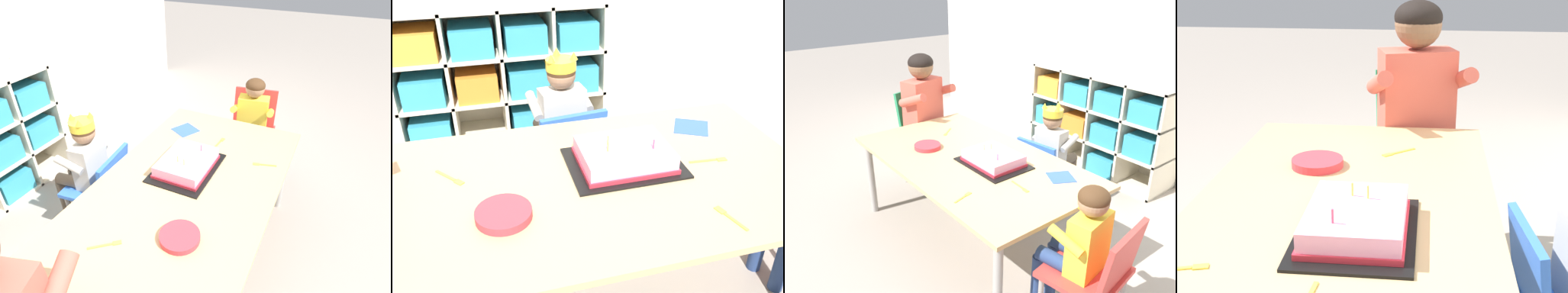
# 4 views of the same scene
# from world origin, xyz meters

# --- Properties ---
(ground) EXTENTS (16.00, 16.00, 0.00)m
(ground) POSITION_xyz_m (0.00, 0.00, 0.00)
(ground) COLOR gray
(activity_table) EXTENTS (1.53, 0.87, 0.58)m
(activity_table) POSITION_xyz_m (0.00, 0.00, 0.53)
(activity_table) COLOR tan
(activity_table) RESTS_ON ground
(classroom_chair_blue) EXTENTS (0.37, 0.36, 0.58)m
(classroom_chair_blue) POSITION_xyz_m (0.05, 0.60, 0.35)
(classroom_chair_blue) COLOR blue
(classroom_chair_blue) RESTS_ON ground
(child_with_crown) EXTENTS (0.31, 0.32, 0.82)m
(child_with_crown) POSITION_xyz_m (0.04, 0.71, 0.51)
(child_with_crown) COLOR #B2ADA3
(child_with_crown) RESTS_ON ground
(classroom_chair_guest_side) EXTENTS (0.40, 0.39, 0.68)m
(classroom_chair_guest_side) POSITION_xyz_m (1.01, -0.06, 0.41)
(classroom_chair_guest_side) COLOR red
(classroom_chair_guest_side) RESTS_ON ground
(guest_at_table_side) EXTENTS (0.32, 0.32, 0.82)m
(guest_at_table_side) POSITION_xyz_m (0.90, -0.07, 0.53)
(guest_at_table_side) COLOR yellow
(guest_at_table_side) RESTS_ON ground
(birthday_cake_on_tray) EXTENTS (0.40, 0.30, 0.11)m
(birthday_cake_on_tray) POSITION_xyz_m (0.14, 0.06, 0.61)
(birthday_cake_on_tray) COLOR black
(birthday_cake_on_tray) RESTS_ON activity_table
(paper_plate_stack) EXTENTS (0.17, 0.17, 0.03)m
(paper_plate_stack) POSITION_xyz_m (-0.31, -0.13, 0.59)
(paper_plate_stack) COLOR #DB333D
(paper_plate_stack) RESTS_ON activity_table
(paper_napkin_square) EXTENTS (0.19, 0.19, 0.00)m
(paper_napkin_square) POSITION_xyz_m (0.50, 0.25, 0.58)
(paper_napkin_square) COLOR #3356B7
(paper_napkin_square) RESTS_ON activity_table
(fork_at_table_front_edge) EXTENTS (0.14, 0.03, 0.00)m
(fork_at_table_front_edge) POSITION_xyz_m (0.45, -0.01, 0.58)
(fork_at_table_front_edge) COLOR yellow
(fork_at_table_front_edge) RESTS_ON activity_table
(fork_by_napkin) EXTENTS (0.10, 0.11, 0.00)m
(fork_by_napkin) POSITION_xyz_m (-0.46, 0.13, 0.58)
(fork_by_napkin) COLOR yellow
(fork_by_napkin) RESTS_ON activity_table
(fork_near_cake_tray) EXTENTS (0.05, 0.13, 0.00)m
(fork_near_cake_tray) POSITION_xyz_m (0.35, -0.30, 0.58)
(fork_near_cake_tray) COLOR yellow
(fork_near_cake_tray) RESTS_ON activity_table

